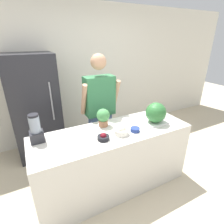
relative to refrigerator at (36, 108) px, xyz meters
name	(u,v)px	position (x,y,z in m)	size (l,w,h in m)	color
ground_plane	(125,202)	(0.79, -1.66, -0.88)	(14.00, 14.00, 0.00)	beige
wall_back	(74,75)	(0.79, 0.36, 0.42)	(8.00, 0.06, 2.60)	silver
counter_island	(113,159)	(0.79, -1.31, -0.44)	(2.04, 0.69, 0.88)	beige
refrigerator	(36,108)	(0.00, 0.00, 0.00)	(0.75, 0.65, 1.77)	#232328
person	(100,110)	(0.89, -0.67, 0.03)	(0.60, 0.28, 1.78)	#4C608C
cutting_board	(154,122)	(1.41, -1.37, 0.01)	(0.36, 0.23, 0.01)	white
watermelon	(156,113)	(1.42, -1.37, 0.15)	(0.28, 0.28, 0.28)	#2D6B33
bowl_cherries	(103,137)	(0.60, -1.44, 0.03)	(0.14, 0.14, 0.08)	black
bowl_cream	(121,131)	(0.84, -1.43, 0.05)	(0.18, 0.18, 0.12)	white
bowl_small_blue	(135,130)	(1.04, -1.44, 0.02)	(0.12, 0.12, 0.05)	navy
blender	(36,130)	(-0.09, -1.12, 0.15)	(0.15, 0.15, 0.33)	#28282D
potted_plant	(103,117)	(0.74, -1.12, 0.13)	(0.17, 0.17, 0.24)	#996647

